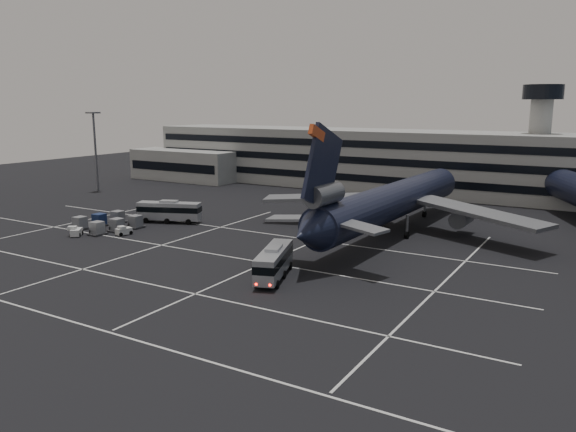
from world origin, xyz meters
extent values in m
plane|color=black|center=(0.00, 0.00, 0.00)|extent=(260.00, 260.00, 0.00)
cube|color=silver|center=(0.00, -22.00, 0.01)|extent=(90.00, 0.25, 0.01)
cube|color=silver|center=(0.00, -10.00, 0.01)|extent=(90.00, 0.25, 0.01)
cube|color=silver|center=(0.00, 4.00, 0.01)|extent=(90.00, 0.25, 0.01)
cube|color=silver|center=(0.00, 18.00, 0.01)|extent=(90.00, 0.25, 0.01)
cube|color=silver|center=(-30.00, 6.00, 0.01)|extent=(0.25, 55.00, 0.01)
cube|color=silver|center=(-6.00, 6.00, 0.01)|extent=(0.25, 55.00, 0.01)
cube|color=silver|center=(12.00, 6.00, 0.01)|extent=(0.25, 55.00, 0.01)
cube|color=silver|center=(34.00, 6.00, 0.01)|extent=(0.25, 55.00, 0.01)
cube|color=gray|center=(0.00, 72.00, 7.00)|extent=(120.00, 18.00, 14.00)
cube|color=black|center=(0.00, 62.95, 3.50)|extent=(118.00, 0.20, 1.60)
cube|color=black|center=(0.00, 62.95, 7.50)|extent=(118.00, 0.20, 1.60)
cube|color=black|center=(0.00, 62.95, 11.20)|extent=(118.00, 0.20, 1.60)
cube|color=gray|center=(-50.00, 60.00, 4.00)|extent=(30.00, 10.00, 8.00)
cylinder|color=gray|center=(35.00, 74.00, 11.00)|extent=(4.40, 4.40, 22.00)
cylinder|color=black|center=(35.00, 74.00, 22.50)|extent=(8.00, 8.00, 3.00)
ellipsoid|color=#38332B|center=(-60.00, 170.00, -10.50)|extent=(196.00, 140.00, 32.00)
ellipsoid|color=#38332B|center=(30.00, 170.00, -13.50)|extent=(252.00, 180.00, 44.00)
cylinder|color=slate|center=(-55.00, 35.00, 9.00)|extent=(0.50, 0.50, 18.00)
cube|color=slate|center=(-55.00, 35.00, 18.10)|extent=(2.40, 2.40, 0.35)
cylinder|color=black|center=(20.09, 28.29, 5.20)|extent=(7.02, 48.14, 5.60)
cone|color=black|center=(20.87, 54.48, 5.20)|extent=(5.73, 4.66, 5.60)
cone|color=black|center=(19.31, 1.80, 5.20)|extent=(5.19, 5.15, 5.04)
cube|color=black|center=(19.41, 5.30, 12.60)|extent=(0.78, 9.48, 10.97)
cube|color=#CC461B|center=(19.37, 3.80, 16.80)|extent=(0.65, 3.25, 2.24)
cylinder|color=#595B60|center=(19.43, 5.80, 9.30)|extent=(2.88, 6.08, 2.70)
cube|color=slate|center=(15.24, 6.43, 5.80)|extent=(7.96, 4.49, 0.87)
cube|color=slate|center=(23.64, 6.18, 5.80)|extent=(8.05, 4.89, 0.87)
cube|color=slate|center=(7.66, 30.66, 4.40)|extent=(22.54, 12.79, 1.75)
cylinder|color=#595B60|center=(10.74, 33.57, 2.70)|extent=(2.86, 5.58, 2.70)
cube|color=slate|center=(32.64, 29.92, 4.40)|extent=(22.36, 13.88, 1.75)
cylinder|color=#595B60|center=(29.73, 33.01, 2.70)|extent=(2.86, 5.58, 2.70)
cylinder|color=slate|center=(20.54, 43.65, 2.20)|extent=(0.44, 0.44, 3.00)
cylinder|color=black|center=(20.54, 43.65, 0.55)|extent=(0.53, 1.11, 1.10)
cylinder|color=slate|center=(16.83, 26.39, 2.20)|extent=(0.44, 0.44, 3.00)
cylinder|color=black|center=(16.83, 26.39, 0.55)|extent=(0.53, 1.11, 1.10)
cylinder|color=slate|center=(23.23, 26.20, 2.20)|extent=(0.44, 0.44, 3.00)
cylinder|color=black|center=(23.23, 26.20, 0.55)|extent=(0.53, 1.11, 1.10)
cone|color=black|center=(39.44, 66.45, 5.20)|extent=(6.97, 6.42, 5.60)
cube|color=#A1A3A9|center=(16.26, -0.75, 2.00)|extent=(5.83, 10.91, 2.92)
cube|color=black|center=(16.26, -0.75, 2.35)|extent=(5.90, 10.99, 0.92)
cube|color=#A1A3A9|center=(16.26, -0.75, 3.63)|extent=(2.43, 3.27, 0.34)
cylinder|color=black|center=(16.35, -4.69, 0.47)|extent=(0.60, 0.98, 0.93)
cylinder|color=black|center=(18.64, -3.89, 0.47)|extent=(0.60, 0.98, 0.93)
cylinder|color=black|center=(15.11, -1.15, 0.47)|extent=(0.60, 0.98, 0.93)
cylinder|color=black|center=(17.41, -0.35, 0.47)|extent=(0.60, 0.98, 0.93)
cylinder|color=black|center=(13.88, 2.38, 0.47)|extent=(0.60, 0.98, 0.93)
cylinder|color=black|center=(16.17, 3.19, 0.47)|extent=(0.60, 0.98, 0.93)
cube|color=#FF0C05|center=(17.30, -6.08, 0.88)|extent=(0.26, 0.15, 0.21)
cube|color=#FF0C05|center=(18.77, -5.57, 0.88)|extent=(0.26, 0.15, 0.21)
cube|color=#A1A3A9|center=(-15.90, 16.61, 2.03)|extent=(11.03, 6.25, 2.97)
cube|color=black|center=(-15.90, 16.61, 2.38)|extent=(11.11, 6.33, 0.94)
cube|color=#A1A3A9|center=(-15.90, 16.61, 3.69)|extent=(3.34, 2.55, 0.35)
cylinder|color=black|center=(-11.90, 16.84, 0.47)|extent=(1.00, 0.64, 0.95)
cylinder|color=black|center=(-12.80, 19.15, 0.47)|extent=(1.00, 0.64, 0.95)
cylinder|color=black|center=(-15.45, 15.46, 0.47)|extent=(1.00, 0.64, 0.95)
cylinder|color=black|center=(-16.35, 17.76, 0.47)|extent=(1.00, 0.64, 0.95)
cylinder|color=black|center=(-18.99, 14.08, 0.47)|extent=(1.00, 0.64, 0.95)
cylinder|color=black|center=(-19.89, 16.38, 0.47)|extent=(1.00, 0.64, 0.95)
cube|color=silver|center=(-15.66, 5.93, 0.59)|extent=(1.85, 2.61, 0.96)
cube|color=silver|center=(-15.80, 5.41, 1.23)|extent=(1.39, 1.24, 0.54)
cylinder|color=black|center=(-16.45, 5.25, 0.30)|extent=(0.38, 0.64, 0.60)
cylinder|color=black|center=(-15.31, 4.95, 0.30)|extent=(0.38, 0.64, 0.60)
cylinder|color=black|center=(-16.01, 6.91, 0.30)|extent=(0.38, 0.64, 0.60)
cylinder|color=black|center=(-14.87, 6.61, 0.30)|extent=(0.38, 0.64, 0.60)
cube|color=silver|center=(-21.41, 1.65, 0.62)|extent=(2.59, 2.80, 1.02)
cube|color=silver|center=(-21.06, 1.20, 1.30)|extent=(1.60, 1.56, 0.56)
cylinder|color=black|center=(-21.35, 0.55, 0.32)|extent=(0.58, 0.65, 0.63)
cylinder|color=black|center=(-20.36, 1.31, 0.32)|extent=(0.58, 0.65, 0.63)
cylinder|color=black|center=(-22.45, 1.98, 0.32)|extent=(0.58, 0.65, 0.63)
cylinder|color=black|center=(-21.46, 2.74, 0.32)|extent=(0.58, 0.65, 0.63)
cube|color=#2D2D30|center=(-24.76, 5.09, 0.18)|extent=(2.66, 2.91, 0.20)
cylinder|color=black|center=(-24.76, 5.09, 0.11)|extent=(0.11, 0.23, 0.23)
cube|color=gray|center=(-24.76, 5.09, 1.19)|extent=(2.11, 2.11, 1.81)
cube|color=#2D2D30|center=(-19.24, 3.83, 0.18)|extent=(2.66, 2.91, 0.20)
cylinder|color=black|center=(-19.24, 3.83, 0.11)|extent=(0.11, 0.23, 0.23)
cube|color=gray|center=(-19.24, 3.83, 1.19)|extent=(2.11, 2.11, 1.81)
cube|color=#2D2D30|center=(-24.01, 8.41, 0.18)|extent=(2.66, 2.91, 0.20)
cylinder|color=black|center=(-24.01, 8.41, 0.11)|extent=(0.11, 0.23, 0.23)
cube|color=#16244D|center=(-24.01, 8.41, 1.19)|extent=(2.11, 2.11, 1.81)
cube|color=#2D2D30|center=(-18.48, 7.15, 0.18)|extent=(2.66, 2.91, 0.20)
cylinder|color=black|center=(-18.48, 7.15, 0.11)|extent=(0.11, 0.23, 0.23)
cube|color=gray|center=(-18.48, 7.15, 1.19)|extent=(2.11, 2.11, 1.81)
cube|color=#2D2D30|center=(-23.25, 11.73, 0.18)|extent=(2.66, 2.91, 0.20)
cylinder|color=black|center=(-23.25, 11.73, 0.11)|extent=(0.11, 0.23, 0.23)
cube|color=gray|center=(-23.25, 11.73, 1.19)|extent=(2.11, 2.11, 1.81)
cube|color=#2D2D30|center=(-17.72, 10.46, 0.18)|extent=(2.66, 2.91, 0.20)
cylinder|color=black|center=(-17.72, 10.46, 0.11)|extent=(0.11, 0.23, 0.23)
cube|color=gray|center=(-17.72, 10.46, 1.19)|extent=(2.11, 2.11, 1.81)
camera|label=1|loc=(50.04, -54.49, 20.20)|focal=35.00mm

